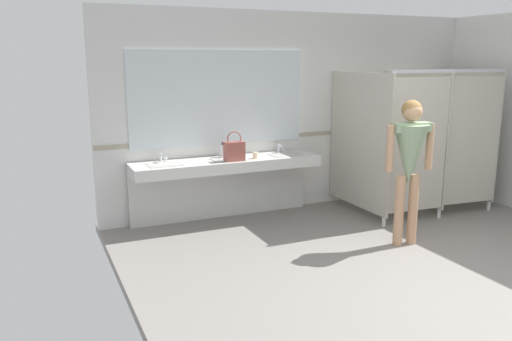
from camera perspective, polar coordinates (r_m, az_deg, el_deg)
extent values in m
cube|color=gray|center=(5.40, 22.42, -12.45)|extent=(5.94, 6.92, 0.10)
cube|color=silver|center=(7.53, 5.40, 6.53)|extent=(5.94, 0.12, 2.75)
cube|color=#9E937F|center=(7.51, 5.59, 4.00)|extent=(5.94, 0.01, 0.06)
cube|color=silver|center=(6.74, -3.18, 0.67)|extent=(2.51, 0.55, 0.14)
cube|color=silver|center=(7.05, -3.81, -2.32)|extent=(2.51, 0.08, 0.70)
cube|color=#ADADA8|center=(6.47, -10.02, 0.18)|extent=(0.42, 0.30, 0.11)
cylinder|color=silver|center=(6.65, -10.50, 1.42)|extent=(0.04, 0.04, 0.11)
cylinder|color=silver|center=(6.59, -10.41, 1.73)|extent=(0.03, 0.11, 0.03)
sphere|color=silver|center=(6.68, -9.93, 1.28)|extent=(0.04, 0.04, 0.04)
cube|color=#ADADA8|center=(6.71, -3.09, 0.79)|extent=(0.42, 0.30, 0.11)
cylinder|color=silver|center=(6.89, -3.74, 1.97)|extent=(0.04, 0.04, 0.11)
cylinder|color=silver|center=(6.83, -3.58, 2.27)|extent=(0.03, 0.11, 0.03)
sphere|color=silver|center=(6.93, -3.22, 1.83)|extent=(0.04, 0.04, 0.04)
cube|color=#ADADA8|center=(7.04, 3.28, 1.34)|extent=(0.42, 0.30, 0.11)
cylinder|color=silver|center=(7.21, 2.51, 2.46)|extent=(0.04, 0.04, 0.11)
cylinder|color=silver|center=(7.16, 2.71, 2.74)|extent=(0.03, 0.11, 0.03)
sphere|color=silver|center=(7.26, 2.97, 2.31)|extent=(0.04, 0.04, 0.04)
cube|color=silver|center=(6.89, -4.10, 7.96)|extent=(2.41, 0.02, 1.24)
cube|color=#B2AD9E|center=(7.16, 11.29, 3.27)|extent=(0.03, 1.36, 1.83)
cylinder|color=silver|center=(6.89, 13.93, -5.52)|extent=(0.05, 0.05, 0.12)
cube|color=#B2AD9E|center=(7.72, 16.91, 3.62)|extent=(0.03, 1.36, 1.83)
cylinder|color=silver|center=(7.47, 19.55, -4.48)|extent=(0.05, 0.05, 0.12)
cube|color=#B2AD9E|center=(8.35, 21.72, 3.90)|extent=(0.03, 1.36, 1.83)
cylinder|color=silver|center=(8.12, 24.30, -3.56)|extent=(0.05, 0.05, 0.12)
cube|color=#B2AD9E|center=(6.93, 17.51, 2.66)|extent=(0.84, 0.08, 1.73)
cube|color=#B2AD9E|center=(7.57, 22.77, 3.04)|extent=(0.84, 0.11, 1.73)
cube|color=#B7BABF|center=(7.16, 20.81, 10.24)|extent=(1.90, 0.04, 0.04)
cylinder|color=tan|center=(6.26, 16.93, -4.15)|extent=(0.11, 0.11, 0.82)
cylinder|color=tan|center=(6.16, 15.52, -4.31)|extent=(0.11, 0.11, 0.82)
cone|color=gray|center=(6.06, 16.59, 1.61)|extent=(0.45, 0.45, 0.70)
cube|color=gray|center=(6.01, 16.78, 4.62)|extent=(0.46, 0.22, 0.10)
cylinder|color=tan|center=(6.19, 18.62, 2.53)|extent=(0.08, 0.08, 0.52)
cylinder|color=tan|center=(5.91, 14.58, 2.35)|extent=(0.08, 0.08, 0.52)
sphere|color=tan|center=(5.99, 16.88, 6.25)|extent=(0.22, 0.22, 0.22)
sphere|color=olive|center=(6.00, 16.83, 6.40)|extent=(0.23, 0.23, 0.23)
cube|color=#934C42|center=(6.59, -2.41, 2.13)|extent=(0.25, 0.13, 0.25)
torus|color=#934C42|center=(6.57, -2.42, 3.53)|extent=(0.19, 0.02, 0.19)
cylinder|color=white|center=(6.86, -3.69, 2.16)|extent=(0.07, 0.07, 0.16)
cylinder|color=black|center=(6.85, -3.70, 2.99)|extent=(0.03, 0.03, 0.04)
cylinder|color=beige|center=(6.75, -0.06, 1.68)|extent=(0.07, 0.07, 0.08)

